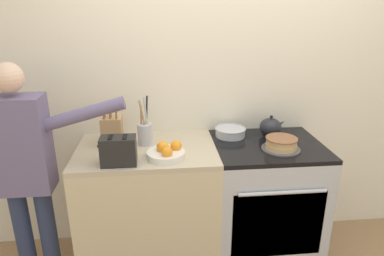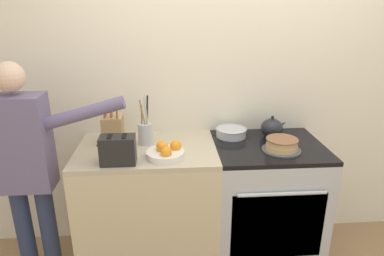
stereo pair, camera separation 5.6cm
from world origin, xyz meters
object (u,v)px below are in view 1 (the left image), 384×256
(layer_cake, at_px, (281,144))
(fruit_bowl, at_px, (167,152))
(mixing_bowl, at_px, (231,132))
(person_baker, at_px, (25,164))
(stove_range, at_px, (264,201))
(toaster, at_px, (119,151))
(knife_block, at_px, (112,130))
(tea_kettle, at_px, (271,127))
(utensil_crock, at_px, (145,133))

(layer_cake, bearing_deg, fruit_bowl, -176.51)
(mixing_bowl, height_order, person_baker, person_baker)
(stove_range, height_order, fruit_bowl, fruit_bowl)
(person_baker, bearing_deg, fruit_bowl, -6.17)
(toaster, bearing_deg, mixing_bowl, 27.47)
(knife_block, xyz_separation_m, person_baker, (-0.51, -0.27, -0.11))
(tea_kettle, relative_size, mixing_bowl, 0.85)
(knife_block, height_order, utensil_crock, utensil_crock)
(utensil_crock, xyz_separation_m, toaster, (-0.15, -0.31, 0.00))
(layer_cake, bearing_deg, person_baker, -178.31)
(toaster, height_order, person_baker, person_baker)
(stove_range, bearing_deg, fruit_bowl, -168.03)
(utensil_crock, distance_m, person_baker, 0.78)
(mixing_bowl, bearing_deg, person_baker, -166.30)
(stove_range, bearing_deg, mixing_bowl, 142.98)
(stove_range, distance_m, layer_cake, 0.52)
(stove_range, relative_size, person_baker, 0.60)
(layer_cake, height_order, utensil_crock, utensil_crock)
(fruit_bowl, height_order, person_baker, person_baker)
(knife_block, bearing_deg, stove_range, -6.00)
(toaster, xyz_separation_m, person_baker, (-0.59, 0.07, -0.09))
(tea_kettle, bearing_deg, layer_cake, -92.48)
(fruit_bowl, bearing_deg, mixing_bowl, 34.32)
(mixing_bowl, bearing_deg, toaster, -152.53)
(person_baker, bearing_deg, stove_range, -0.76)
(mixing_bowl, height_order, fruit_bowl, fruit_bowl)
(mixing_bowl, relative_size, toaster, 1.01)
(stove_range, bearing_deg, toaster, -167.43)
(knife_block, bearing_deg, utensil_crock, -7.55)
(layer_cake, height_order, tea_kettle, tea_kettle)
(mixing_bowl, xyz_separation_m, person_baker, (-1.37, -0.33, -0.04))
(layer_cake, distance_m, fruit_bowl, 0.78)
(layer_cake, relative_size, mixing_bowl, 1.12)
(mixing_bowl, bearing_deg, fruit_bowl, -145.68)
(stove_range, distance_m, tea_kettle, 0.56)
(stove_range, xyz_separation_m, tea_kettle, (0.06, 0.16, 0.53))
(fruit_bowl, bearing_deg, toaster, -165.96)
(mixing_bowl, distance_m, fruit_bowl, 0.59)
(mixing_bowl, relative_size, utensil_crock, 0.66)
(tea_kettle, distance_m, knife_block, 1.16)
(tea_kettle, xyz_separation_m, toaster, (-1.08, -0.39, 0.02))
(mixing_bowl, bearing_deg, tea_kettle, -3.52)
(layer_cake, distance_m, toaster, 1.08)
(stove_range, height_order, tea_kettle, tea_kettle)
(stove_range, distance_m, mixing_bowl, 0.58)
(toaster, bearing_deg, person_baker, 173.05)
(layer_cake, bearing_deg, tea_kettle, 87.52)
(person_baker, bearing_deg, toaster, -13.22)
(stove_range, height_order, layer_cake, layer_cake)
(stove_range, distance_m, toaster, 1.18)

